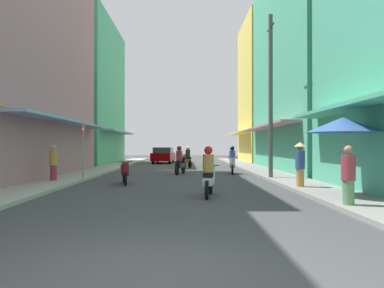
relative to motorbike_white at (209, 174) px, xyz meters
name	(u,v)px	position (x,y,z in m)	size (l,w,h in m)	color
ground_plane	(178,175)	(-1.13, 8.49, -0.70)	(86.63, 86.63, 0.00)	#424244
sidewalk_left	(85,174)	(-6.19, 8.49, -0.64)	(1.86, 47.38, 0.12)	#ADA89E
sidewalk_right	(271,174)	(3.92, 8.49, -0.64)	(1.86, 47.38, 0.12)	gray
building_left_mid	(0,18)	(-10.11, 7.22, 7.34)	(7.05, 13.98, 16.10)	#B7727F
building_left_far	(79,93)	(-10.11, 21.11, 5.51)	(7.05, 11.83, 12.44)	#4CB28C
building_right_mid	(319,50)	(7.84, 12.14, 7.07)	(7.05, 13.59, 15.56)	#4CB28C
building_right_far	(275,92)	(7.84, 23.90, 6.09)	(7.05, 8.49, 13.60)	#EFD159
motorbike_white	(209,174)	(0.00, 0.00, 0.00)	(0.58, 1.80, 1.58)	black
motorbike_black	(180,162)	(-1.05, 9.04, 0.00)	(0.69, 1.76, 1.58)	black
motorbike_maroon	(125,172)	(-3.25, 3.76, -0.20)	(0.64, 1.78, 0.96)	black
motorbike_orange	(187,158)	(-0.65, 15.51, 0.00)	(0.76, 1.74, 1.58)	black
motorbike_silver	(232,161)	(1.90, 9.38, 0.00)	(0.55, 1.81, 1.58)	black
parked_car	(163,155)	(-2.81, 22.47, 0.04)	(2.08, 4.23, 1.45)	#8C0000
pedestrian_foreground	(348,178)	(3.33, -2.39, 0.09)	(0.34, 0.34, 1.60)	#598C59
pedestrian_midway	(54,164)	(-6.36, 4.30, 0.12)	(0.34, 0.34, 1.65)	#99333F
pedestrian_far	(300,163)	(3.39, 1.71, 0.26)	(0.44, 0.44, 1.72)	#BF8C3F
vendor_umbrella	(343,125)	(3.92, -0.69, 1.50)	(2.15, 2.15, 2.43)	#99999E
utility_pole	(271,95)	(3.24, 5.67, 3.24)	(0.20, 1.20, 7.73)	#4C4C4F
street_sign_no_entry	(83,143)	(-5.40, 5.34, 1.01)	(0.07, 0.60, 2.65)	gray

